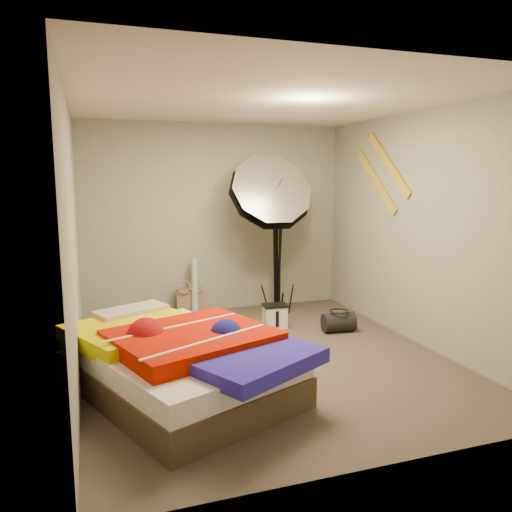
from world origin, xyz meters
name	(u,v)px	position (x,y,z in m)	size (l,w,h in m)	color
floor	(266,359)	(0.00, 0.00, 0.00)	(4.00, 4.00, 0.00)	brown
ceiling	(266,101)	(0.00, 0.00, 2.50)	(4.00, 4.00, 0.00)	silver
wall_back	(216,219)	(0.00, 2.00, 1.25)	(3.50, 3.50, 0.00)	#9CA091
wall_front	(380,273)	(0.00, -2.00, 1.25)	(3.50, 3.50, 0.00)	#9CA091
wall_left	(73,243)	(-1.75, 0.00, 1.25)	(4.00, 4.00, 0.00)	#9CA091
wall_right	(419,229)	(1.75, 0.00, 1.25)	(4.00, 4.00, 0.00)	#9CA091
tote_bag	(190,302)	(-0.41, 1.83, 0.17)	(0.35, 0.10, 0.35)	#997756
wrapping_roll	(195,287)	(-0.35, 1.79, 0.38)	(0.09, 0.09, 0.75)	#4E8CC4
camera_case	(275,317)	(0.46, 0.95, 0.13)	(0.27, 0.19, 0.27)	white
duffel_bag	(339,322)	(1.11, 0.56, 0.11)	(0.23, 0.23, 0.37)	black
wall_stripe_upper	(389,164)	(1.73, 0.60, 1.95)	(0.02, 1.10, 0.10)	gold
wall_stripe_lower	(376,181)	(1.73, 0.85, 1.75)	(0.02, 1.10, 0.10)	gold
bed	(179,360)	(-0.95, -0.50, 0.28)	(2.05, 2.31, 0.57)	#4E3B2A
photo_umbrella	(269,195)	(0.53, 1.37, 1.58)	(1.31, 1.00, 2.21)	black
camera_tripod	(277,251)	(0.76, 1.68, 0.82)	(0.10, 0.10, 1.43)	black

